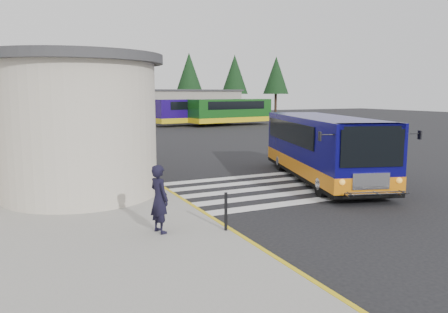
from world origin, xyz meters
name	(u,v)px	position (x,y,z in m)	size (l,w,h in m)	color
ground	(262,184)	(0.00, 0.00, 0.00)	(140.00, 140.00, 0.00)	black
sidewalk	(19,183)	(-9.00, 4.00, 0.07)	(10.00, 34.00, 0.15)	gray
curb_strip	(140,173)	(-4.05, 4.00, 0.08)	(0.12, 34.00, 0.16)	gold
crosswalk	(261,188)	(-0.50, -0.80, 0.01)	(8.00, 5.35, 0.01)	silver
depot_building	(140,105)	(6.00, 42.00, 2.11)	(26.40, 8.40, 4.20)	gray
tree_line	(127,72)	(6.29, 50.00, 6.77)	(58.40, 4.40, 10.00)	black
transit_bus	(322,150)	(2.67, -0.44, 1.29)	(5.47, 9.82, 2.70)	#0A0755
pedestrian_a	(159,199)	(-5.79, -4.74, 1.02)	(0.64, 0.42, 1.75)	black
pedestrian_b	(61,182)	(-7.78, -0.89, 0.92)	(0.74, 0.58, 1.53)	black
bollard	(226,211)	(-4.20, -5.31, 0.65)	(0.08, 0.08, 1.00)	black
far_bus_a	(195,111)	(9.89, 32.34, 1.68)	(10.35, 4.38, 2.59)	#1A0759
far_bus_b	(230,111)	(13.52, 30.40, 1.69)	(10.43, 4.38, 2.61)	#134814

